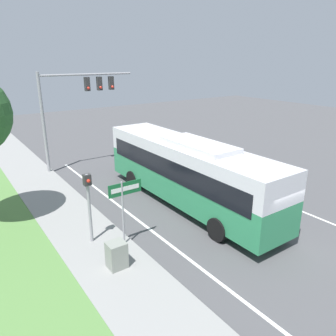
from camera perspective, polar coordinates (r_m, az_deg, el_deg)
name	(u,v)px	position (r m, az deg, el deg)	size (l,w,h in m)	color
ground_plane	(267,240)	(14.77, 16.88, -11.85)	(80.00, 80.00, 0.00)	#4C4C4F
sidewalk	(141,297)	(11.26, -4.78, -21.46)	(2.80, 80.00, 0.12)	gray
lane_divider_near	(203,270)	(12.50, 6.03, -17.18)	(0.14, 30.00, 0.01)	silver
lane_divider_far	(316,217)	(17.50, 24.34, -7.77)	(0.14, 30.00, 0.01)	silver
bus	(187,169)	(16.62, 3.29, -0.15)	(2.63, 11.63, 3.52)	#2D8956
signal_gantry	(75,98)	(22.85, -15.83, 11.66)	(6.46, 0.41, 6.50)	#939399
pedestrian_signal	(89,198)	(13.32, -13.66, -5.02)	(0.28, 0.34, 3.04)	#939399
street_sign	(124,200)	(12.96, -7.63, -5.54)	(1.42, 0.08, 2.80)	#939399
utility_cabinet	(117,255)	(12.24, -8.93, -14.72)	(0.65, 0.59, 0.99)	gray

